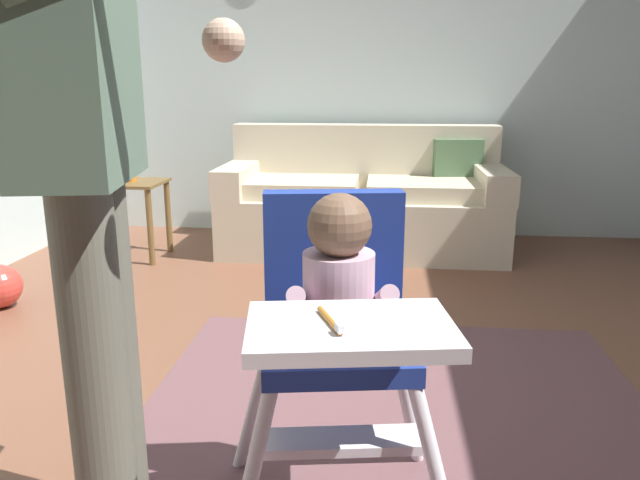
# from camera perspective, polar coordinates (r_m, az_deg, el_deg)

# --- Properties ---
(ground) EXTENTS (6.05, 6.96, 0.10)m
(ground) POSITION_cam_1_polar(r_m,az_deg,el_deg) (2.39, 0.54, -15.59)
(ground) COLOR brown
(wall_far) EXTENTS (5.25, 0.06, 2.70)m
(wall_far) POSITION_cam_1_polar(r_m,az_deg,el_deg) (4.78, 3.77, 16.84)
(wall_far) COLOR silver
(wall_far) RESTS_ON ground
(area_rug) EXTENTS (1.84, 2.22, 0.01)m
(area_rug) POSITION_cam_1_polar(r_m,az_deg,el_deg) (2.04, 7.33, -19.57)
(area_rug) COLOR brown
(area_rug) RESTS_ON ground
(couch) EXTENTS (1.95, 0.86, 0.86)m
(couch) POSITION_cam_1_polar(r_m,az_deg,el_deg) (4.33, 4.11, 3.53)
(couch) COLOR beige
(couch) RESTS_ON ground
(high_chair) EXTENTS (0.69, 0.79, 0.91)m
(high_chair) POSITION_cam_1_polar(r_m,az_deg,el_deg) (1.48, 1.67, -6.38)
(high_chair) COLOR white
(high_chair) RESTS_ON ground
(adult_standing) EXTENTS (0.57, 0.50, 1.71)m
(adult_standing) POSITION_cam_1_polar(r_m,az_deg,el_deg) (1.44, -21.01, 6.57)
(adult_standing) COLOR #646354
(adult_standing) RESTS_ON ground
(side_table) EXTENTS (0.40, 0.40, 0.52)m
(side_table) POSITION_cam_1_polar(r_m,az_deg,el_deg) (4.25, -17.07, 3.40)
(side_table) COLOR brown
(side_table) RESTS_ON ground
(sippy_cup) EXTENTS (0.07, 0.07, 0.10)m
(sippy_cup) POSITION_cam_1_polar(r_m,az_deg,el_deg) (4.22, -17.29, 5.93)
(sippy_cup) COLOR orange
(sippy_cup) RESTS_ON side_table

